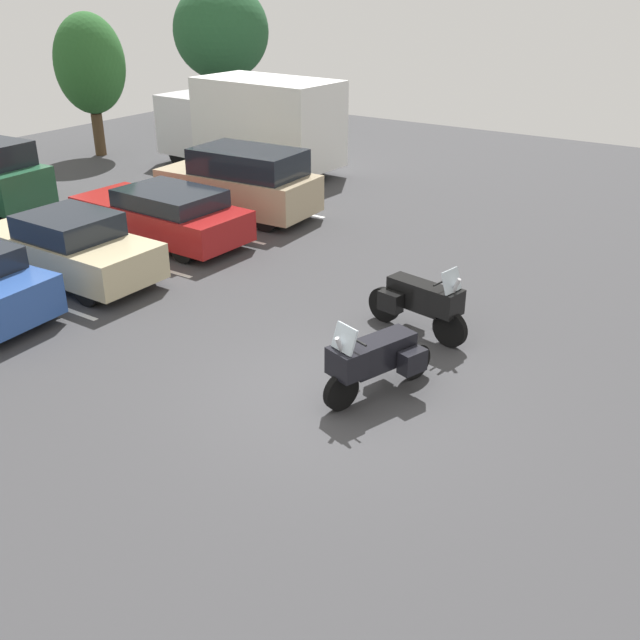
{
  "coord_description": "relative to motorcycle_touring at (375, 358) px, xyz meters",
  "views": [
    {
      "loc": [
        -8.42,
        -5.35,
        6.01
      ],
      "look_at": [
        0.72,
        0.82,
        0.79
      ],
      "focal_mm": 40.84,
      "sensor_mm": 36.0,
      "label": 1
    }
  ],
  "objects": [
    {
      "name": "tree_right",
      "position": [
        16.93,
        17.64,
        3.2
      ],
      "size": [
        4.13,
        4.13,
        5.9
      ],
      "color": "#4C3823",
      "rests_on": "ground"
    },
    {
      "name": "car_champagne",
      "position": [
        0.56,
        7.97,
        0.06
      ],
      "size": [
        1.79,
        4.34,
        1.48
      ],
      "color": "#C1B289",
      "rests_on": "ground"
    },
    {
      "name": "box_truck",
      "position": [
        10.5,
        10.87,
        0.94
      ],
      "size": [
        2.76,
        6.58,
        3.05
      ],
      "color": "silver",
      "rests_on": "ground"
    },
    {
      "name": "tree_center_right",
      "position": [
        9.18,
        17.05,
        2.53
      ],
      "size": [
        2.47,
        2.47,
        4.93
      ],
      "color": "#4C3823",
      "rests_on": "ground"
    },
    {
      "name": "motorcycle_touring",
      "position": [
        0.0,
        0.0,
        0.0
      ],
      "size": [
        2.1,
        1.16,
        1.39
      ],
      "color": "black",
      "rests_on": "ground"
    },
    {
      "name": "car_tan",
      "position": [
        6.26,
        7.87,
        0.27
      ],
      "size": [
        2.12,
        4.49,
        1.86
      ],
      "color": "tan",
      "rests_on": "ground"
    },
    {
      "name": "ground",
      "position": [
        -0.3,
        0.51,
        -0.7
      ],
      "size": [
        44.0,
        44.0,
        0.1
      ],
      "primitive_type": "cube",
      "color": "#38383A"
    },
    {
      "name": "motorcycle_second",
      "position": [
        2.32,
        0.4,
        0.02
      ],
      "size": [
        0.98,
        2.18,
        1.44
      ],
      "color": "black",
      "rests_on": "ground"
    },
    {
      "name": "car_red",
      "position": [
        3.49,
        8.11,
        0.03
      ],
      "size": [
        2.0,
        4.72,
        1.36
      ],
      "color": "maroon",
      "rests_on": "ground"
    }
  ]
}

